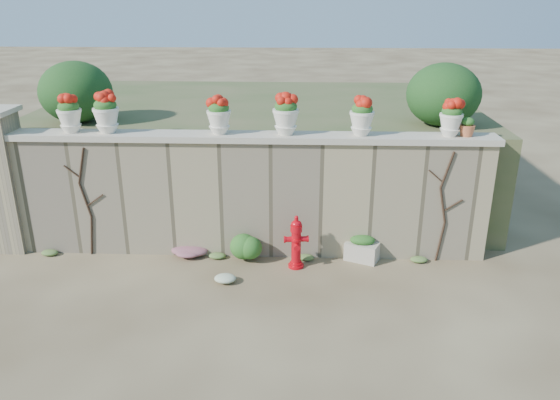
{
  "coord_description": "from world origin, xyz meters",
  "views": [
    {
      "loc": [
        0.91,
        -6.77,
        4.23
      ],
      "look_at": [
        0.57,
        1.4,
        1.12
      ],
      "focal_mm": 35.0,
      "sensor_mm": 36.0,
      "label": 1
    }
  ],
  "objects_px": {
    "planter_box": "(362,249)",
    "terracotta_pot": "(467,128)",
    "urn_pot_0": "(69,114)",
    "fire_hydrant": "(296,242)"
  },
  "relations": [
    {
      "from": "fire_hydrant",
      "to": "urn_pot_0",
      "type": "distance_m",
      "value": 4.21
    },
    {
      "from": "fire_hydrant",
      "to": "planter_box",
      "type": "xyz_separation_m",
      "value": [
        1.1,
        0.3,
        -0.25
      ]
    },
    {
      "from": "urn_pot_0",
      "to": "planter_box",
      "type": "bearing_deg",
      "value": -2.98
    },
    {
      "from": "fire_hydrant",
      "to": "planter_box",
      "type": "relative_size",
      "value": 1.46
    },
    {
      "from": "fire_hydrant",
      "to": "planter_box",
      "type": "bearing_deg",
      "value": 9.05
    },
    {
      "from": "terracotta_pot",
      "to": "planter_box",
      "type": "bearing_deg",
      "value": -170.98
    },
    {
      "from": "planter_box",
      "to": "terracotta_pot",
      "type": "relative_size",
      "value": 2.12
    },
    {
      "from": "planter_box",
      "to": "urn_pot_0",
      "type": "distance_m",
      "value": 5.28
    },
    {
      "from": "planter_box",
      "to": "terracotta_pot",
      "type": "bearing_deg",
      "value": 33.01
    },
    {
      "from": "terracotta_pot",
      "to": "fire_hydrant",
      "type": "bearing_deg",
      "value": -168.41
    }
  ]
}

